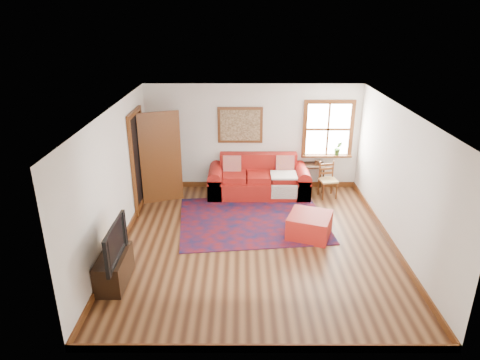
{
  "coord_description": "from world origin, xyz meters",
  "views": [
    {
      "loc": [
        -0.28,
        -6.97,
        4.04
      ],
      "look_at": [
        -0.3,
        0.6,
        1.02
      ],
      "focal_mm": 32.0,
      "sensor_mm": 36.0,
      "label": 1
    }
  ],
  "objects_px": {
    "red_ottoman": "(309,225)",
    "ladder_back_chair": "(327,178)",
    "media_cabinet": "(114,269)",
    "side_table": "(313,169)",
    "red_leather_sofa": "(259,182)"
  },
  "relations": [
    {
      "from": "media_cabinet",
      "to": "red_ottoman",
      "type": "bearing_deg",
      "value": 24.73
    },
    {
      "from": "red_ottoman",
      "to": "ladder_back_chair",
      "type": "bearing_deg",
      "value": 90.06
    },
    {
      "from": "red_ottoman",
      "to": "side_table",
      "type": "bearing_deg",
      "value": 99.83
    },
    {
      "from": "red_leather_sofa",
      "to": "ladder_back_chair",
      "type": "relative_size",
      "value": 2.85
    },
    {
      "from": "red_leather_sofa",
      "to": "media_cabinet",
      "type": "distance_m",
      "value": 4.29
    },
    {
      "from": "ladder_back_chair",
      "to": "side_table",
      "type": "bearing_deg",
      "value": 130.6
    },
    {
      "from": "red_leather_sofa",
      "to": "red_ottoman",
      "type": "distance_m",
      "value": 2.21
    },
    {
      "from": "ladder_back_chair",
      "to": "media_cabinet",
      "type": "xyz_separation_m",
      "value": [
        -3.99,
        -3.41,
        -0.19
      ]
    },
    {
      "from": "red_leather_sofa",
      "to": "ladder_back_chair",
      "type": "bearing_deg",
      "value": -4.59
    },
    {
      "from": "side_table",
      "to": "ladder_back_chair",
      "type": "height_order",
      "value": "ladder_back_chair"
    },
    {
      "from": "side_table",
      "to": "media_cabinet",
      "type": "xyz_separation_m",
      "value": [
        -3.7,
        -3.75,
        -0.29
      ]
    },
    {
      "from": "red_ottoman",
      "to": "ladder_back_chair",
      "type": "relative_size",
      "value": 0.94
    },
    {
      "from": "red_leather_sofa",
      "to": "red_ottoman",
      "type": "xyz_separation_m",
      "value": [
        0.89,
        -2.02,
        -0.08
      ]
    },
    {
      "from": "media_cabinet",
      "to": "ladder_back_chair",
      "type": "bearing_deg",
      "value": 40.54
    },
    {
      "from": "red_leather_sofa",
      "to": "side_table",
      "type": "relative_size",
      "value": 3.53
    }
  ]
}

